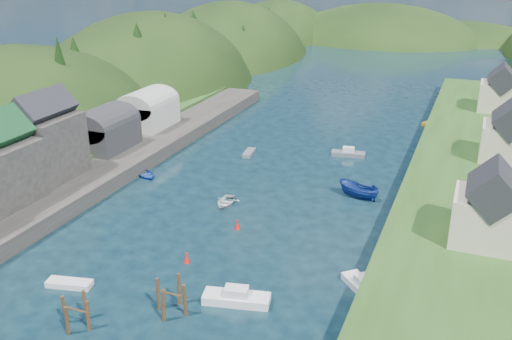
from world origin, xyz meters
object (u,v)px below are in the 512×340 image
at_px(channel_buoy_far, 237,225).
at_px(piling_cluster_far, 172,299).
at_px(channel_buoy_near, 187,258).
at_px(piling_cluster_near, 77,315).

bearing_deg(channel_buoy_far, piling_cluster_far, -86.49).
bearing_deg(channel_buoy_near, piling_cluster_far, -70.55).
relative_size(piling_cluster_far, channel_buoy_far, 3.35).
distance_m(piling_cluster_near, channel_buoy_near, 13.15).
distance_m(piling_cluster_near, channel_buoy_far, 21.98).
relative_size(piling_cluster_near, piling_cluster_far, 0.90).
distance_m(channel_buoy_near, channel_buoy_far, 8.85).
xyz_separation_m(piling_cluster_near, piling_cluster_far, (6.39, 4.68, 0.19)).
bearing_deg(piling_cluster_near, channel_buoy_far, 75.84).
height_order(piling_cluster_near, channel_buoy_far, piling_cluster_near).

